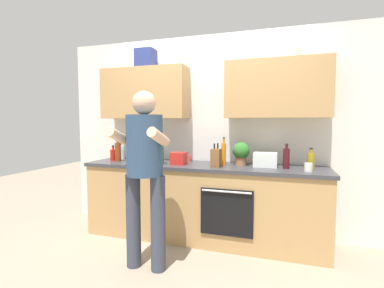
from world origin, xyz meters
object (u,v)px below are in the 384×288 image
(bottle_water, at_px, (123,152))
(grocery_bag_produce, at_px, (265,160))
(cup_ceramic, at_px, (188,158))
(mixing_bowl, at_px, (138,158))
(bottle_juice, at_px, (224,154))
(bottle_vinegar, at_px, (118,152))
(grocery_bag_crisps, at_px, (179,158))
(bottle_oil, at_px, (311,161))
(person_standing, at_px, (145,165))
(bottle_soda, at_px, (161,153))
(bottle_syrup, at_px, (150,155))
(bottle_wine, at_px, (286,158))
(knife_block, at_px, (216,158))
(bottle_hotsauce, at_px, (113,155))
(potted_herb, at_px, (241,152))
(cup_coffee, at_px, (308,167))

(bottle_water, relative_size, grocery_bag_produce, 0.93)
(bottle_water, height_order, cup_ceramic, bottle_water)
(mixing_bowl, bearing_deg, bottle_juice, -1.04)
(bottle_vinegar, relative_size, grocery_bag_crisps, 1.83)
(bottle_oil, relative_size, grocery_bag_produce, 0.89)
(person_standing, relative_size, bottle_soda, 5.28)
(bottle_syrup, height_order, bottle_wine, bottle_wine)
(knife_block, distance_m, grocery_bag_produce, 0.56)
(cup_ceramic, bearing_deg, mixing_bowl, -166.29)
(bottle_juice, distance_m, bottle_wine, 0.69)
(bottle_vinegar, distance_m, grocery_bag_produce, 1.83)
(person_standing, height_order, bottle_hotsauce, person_standing)
(bottle_water, bearing_deg, person_standing, -49.62)
(person_standing, bearing_deg, bottle_vinegar, 134.98)
(cup_ceramic, height_order, potted_herb, potted_herb)
(bottle_wine, relative_size, cup_ceramic, 3.26)
(person_standing, relative_size, bottle_water, 7.05)
(cup_coffee, xyz_separation_m, grocery_bag_crisps, (-1.42, 0.04, 0.03))
(bottle_wine, bearing_deg, potted_herb, 170.64)
(bottle_soda, distance_m, mixing_bowl, 0.42)
(bottle_soda, distance_m, cup_coffee, 1.64)
(person_standing, distance_m, bottle_hotsauce, 1.20)
(bottle_water, bearing_deg, grocery_bag_crisps, -13.91)
(bottle_juice, distance_m, bottle_vinegar, 1.36)
(bottle_hotsauce, relative_size, cup_coffee, 2.35)
(bottle_oil, bearing_deg, grocery_bag_crisps, -175.84)
(person_standing, xyz_separation_m, bottle_water, (-0.83, 0.98, -0.00))
(bottle_soda, height_order, potted_herb, bottle_soda)
(grocery_bag_crisps, bearing_deg, grocery_bag_produce, 8.65)
(cup_coffee, xyz_separation_m, grocery_bag_produce, (-0.44, 0.19, 0.04))
(mixing_bowl, height_order, grocery_bag_produce, grocery_bag_produce)
(knife_block, distance_m, potted_herb, 0.33)
(knife_block, relative_size, grocery_bag_produce, 1.03)
(bottle_soda, xyz_separation_m, mixing_bowl, (-0.38, 0.15, -0.09))
(bottle_juice, height_order, potted_herb, bottle_juice)
(bottle_soda, distance_m, potted_herb, 0.95)
(person_standing, bearing_deg, cup_coffee, 25.74)
(bottle_juice, relative_size, cup_ceramic, 3.93)
(knife_block, relative_size, grocery_bag_crisps, 1.59)
(bottle_juice, distance_m, cup_coffee, 0.92)
(bottle_vinegar, relative_size, bottle_syrup, 1.18)
(bottle_hotsauce, height_order, bottle_soda, bottle_soda)
(person_standing, distance_m, bottle_wine, 1.52)
(bottle_juice, xyz_separation_m, bottle_syrup, (-0.86, -0.16, -0.03))
(bottle_hotsauce, distance_m, bottle_soda, 0.73)
(grocery_bag_produce, bearing_deg, bottle_hotsauce, -177.40)
(bottle_juice, bearing_deg, knife_block, -110.17)
(person_standing, bearing_deg, bottle_juice, 55.96)
(bottle_juice, distance_m, bottle_hotsauce, 1.46)
(bottle_juice, distance_m, grocery_bag_crisps, 0.53)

